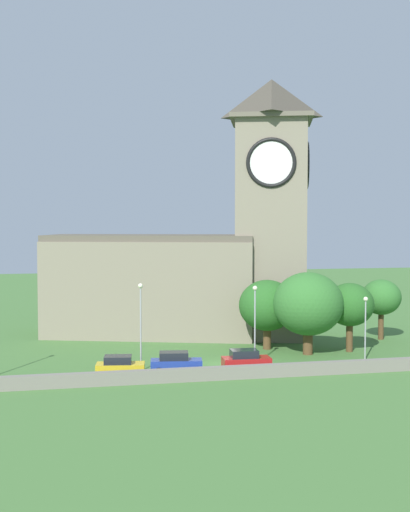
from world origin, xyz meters
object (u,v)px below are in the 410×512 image
object	(u,v)px
tree_riverside_east	(381,298)
church	(200,253)
car_blue	(176,362)
car_red	(246,360)
tree_by_tower	(308,304)
tree_churchyard	(350,305)
streetlamp_central	(255,313)
streetlamp_east_mid	(365,317)
tree_riverside_west	(267,306)
streetlamp_west_mid	(141,314)
car_yellow	(120,366)

from	to	relation	value
tree_riverside_east	church	bearing A→B (deg)	161.22
car_blue	car_red	bearing A→B (deg)	-4.17
church	tree_by_tower	distance (m)	16.15
car_red	tree_by_tower	xyz separation A→B (m)	(8.11, 5.91, 4.13)
church	tree_riverside_east	distance (m)	21.25
car_red	tree_churchyard	bearing A→B (deg)	26.45
church	streetlamp_central	distance (m)	17.60
car_red	tree_churchyard	world-z (taller)	tree_churchyard
streetlamp_east_mid	tree_riverside_west	distance (m)	10.54
tree_by_tower	streetlamp_central	bearing A→B (deg)	-150.02
church	car_red	world-z (taller)	church
church	tree_riverside_east	size ratio (longest dim) A/B	4.69
streetlamp_central	streetlamp_east_mid	world-z (taller)	streetlamp_central
car_blue	tree_by_tower	size ratio (longest dim) A/B	0.57
church	car_blue	world-z (taller)	church
tree_riverside_west	tree_churchyard	world-z (taller)	tree_riverside_west
car_red	streetlamp_west_mid	bearing A→B (deg)	168.15
church	streetlamp_east_mid	world-z (taller)	church
streetlamp_west_mid	tree_by_tower	bearing A→B (deg)	12.93
church	tree_riverside_east	xyz separation A→B (m)	(19.57, -6.66, -4.91)
streetlamp_east_mid	tree_churchyard	distance (m)	4.28
streetlamp_central	tree_by_tower	distance (m)	7.71
car_red	tree_riverside_west	xyz separation A→B (m)	(4.91, 9.42, 3.62)
car_red	tree_by_tower	bearing A→B (deg)	36.07
streetlamp_west_mid	streetlamp_east_mid	bearing A→B (deg)	0.57
car_yellow	tree_by_tower	world-z (taller)	tree_by_tower
car_red	streetlamp_west_mid	distance (m)	10.31
car_yellow	car_blue	xyz separation A→B (m)	(4.95, 0.33, 0.04)
tree_by_tower	tree_riverside_west	world-z (taller)	tree_by_tower
church	streetlamp_east_mid	bearing A→B (deg)	-52.55
car_yellow	streetlamp_east_mid	size ratio (longest dim) A/B	0.71
tree_churchyard	church	bearing A→B (deg)	136.27
streetlamp_west_mid	streetlamp_central	size ratio (longest dim) A/B	1.06
car_red	tree_by_tower	size ratio (longest dim) A/B	0.53
tree_riverside_east	car_red	bearing A→B (deg)	-147.55
car_red	tree_riverside_east	bearing A→B (deg)	32.45
car_yellow	tree_riverside_west	world-z (taller)	tree_riverside_west
streetlamp_east_mid	tree_riverside_east	xyz separation A→B (m)	(6.73, 10.11, 0.59)
church	tree_by_tower	xyz separation A→B (m)	(8.41, -13.00, -4.58)
church	car_red	size ratio (longest dim) A/B	7.32
tree_riverside_west	car_blue	bearing A→B (deg)	-141.38
tree_by_tower	tree_riverside_east	world-z (taller)	tree_by_tower
streetlamp_west_mid	tree_churchyard	size ratio (longest dim) A/B	1.11
tree_by_tower	tree_riverside_east	xyz separation A→B (m)	(11.16, 6.35, -0.33)
tree_riverside_west	streetlamp_central	bearing A→B (deg)	-115.31
car_red	streetlamp_central	xyz separation A→B (m)	(1.43, 2.06, 3.96)
car_yellow	streetlamp_central	xyz separation A→B (m)	(12.68, 1.93, 4.01)
car_blue	tree_by_tower	bearing A→B (deg)	20.71
church	tree_churchyard	size ratio (longest dim) A/B	4.52
car_yellow	tree_churchyard	xyz separation A→B (m)	(24.05, 6.24, 3.90)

